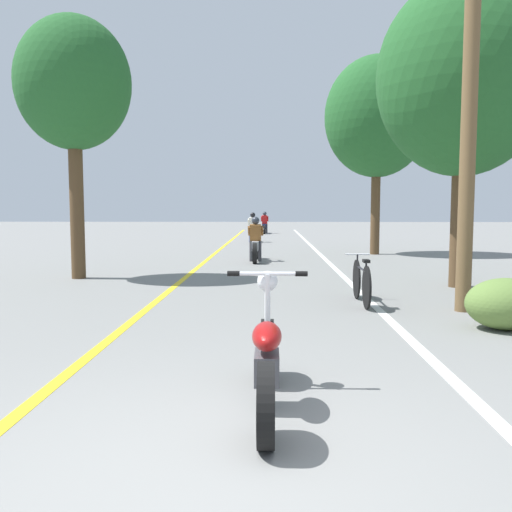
# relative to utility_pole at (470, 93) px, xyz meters

# --- Properties ---
(ground_plane) EXTENTS (120.00, 120.00, 0.00)m
(ground_plane) POSITION_rel_utility_pole_xyz_m (-3.37, -5.39, -3.40)
(ground_plane) COLOR slate
(lane_stripe_center) EXTENTS (0.14, 48.00, 0.01)m
(lane_stripe_center) POSITION_rel_utility_pole_xyz_m (-5.07, 7.71, -3.39)
(lane_stripe_center) COLOR yellow
(lane_stripe_center) RESTS_ON ground
(lane_stripe_edge) EXTENTS (0.14, 48.00, 0.01)m
(lane_stripe_edge) POSITION_rel_utility_pole_xyz_m (-1.31, 7.71, -3.39)
(lane_stripe_edge) COLOR white
(lane_stripe_edge) RESTS_ON ground
(utility_pole) EXTENTS (1.10, 0.24, 6.61)m
(utility_pole) POSITION_rel_utility_pole_xyz_m (0.00, 0.00, 0.00)
(utility_pole) COLOR brown
(utility_pole) RESTS_ON ground
(roadside_tree_right_near) EXTENTS (3.46, 3.11, 6.25)m
(roadside_tree_right_near) POSITION_rel_utility_pole_xyz_m (0.81, 2.67, 0.85)
(roadside_tree_right_near) COLOR #513A23
(roadside_tree_right_near) RESTS_ON ground
(roadside_tree_right_far) EXTENTS (3.64, 3.27, 6.88)m
(roadside_tree_right_far) POSITION_rel_utility_pole_xyz_m (0.62, 10.62, 1.37)
(roadside_tree_right_far) COLOR #513A23
(roadside_tree_right_far) RESTS_ON ground
(roadside_tree_left) EXTENTS (2.61, 2.35, 5.96)m
(roadside_tree_left) POSITION_rel_utility_pole_xyz_m (-7.54, 3.82, 1.01)
(roadside_tree_left) COLOR #513A23
(roadside_tree_left) RESTS_ON ground
(roadside_bush) EXTENTS (1.10, 0.88, 0.70)m
(roadside_bush) POSITION_rel_utility_pole_xyz_m (0.13, -1.31, -3.05)
(roadside_bush) COLOR #5B7A38
(roadside_bush) RESTS_ON ground
(motorcycle_foreground) EXTENTS (0.72, 2.02, 1.07)m
(motorcycle_foreground) POSITION_rel_utility_pole_xyz_m (-3.09, -4.25, -2.98)
(motorcycle_foreground) COLOR black
(motorcycle_foreground) RESTS_ON ground
(motorcycle_rider_lead) EXTENTS (0.50, 2.10, 1.37)m
(motorcycle_rider_lead) POSITION_rel_utility_pole_xyz_m (-3.53, 7.99, -2.87)
(motorcycle_rider_lead) COLOR black
(motorcycle_rider_lead) RESTS_ON ground
(motorcycle_rider_mid) EXTENTS (0.50, 2.10, 1.42)m
(motorcycle_rider_mid) POSITION_rel_utility_pole_xyz_m (-3.92, 17.16, -2.86)
(motorcycle_rider_mid) COLOR black
(motorcycle_rider_mid) RESTS_ON ground
(motorcycle_rider_far) EXTENTS (0.50, 2.11, 1.40)m
(motorcycle_rider_far) POSITION_rel_utility_pole_xyz_m (-3.46, 26.05, -2.86)
(motorcycle_rider_far) COLOR black
(motorcycle_rider_far) RESTS_ON ground
(bicycle_parked) EXTENTS (0.44, 1.74, 0.83)m
(bicycle_parked) POSITION_rel_utility_pole_xyz_m (-1.50, 0.64, -3.02)
(bicycle_parked) COLOR black
(bicycle_parked) RESTS_ON ground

